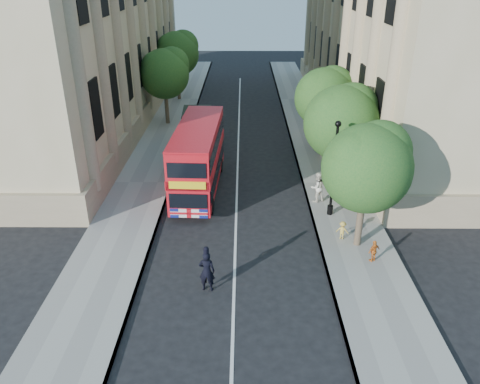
{
  "coord_description": "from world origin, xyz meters",
  "views": [
    {
      "loc": [
        0.35,
        -16.0,
        12.07
      ],
      "look_at": [
        0.22,
        4.15,
        2.3
      ],
      "focal_mm": 35.0,
      "sensor_mm": 36.0,
      "label": 1
    }
  ],
  "objects_px": {
    "double_decker_bus": "(198,156)",
    "woman_pedestrian": "(317,187)",
    "lamp_post": "(333,173)",
    "box_van": "(197,133)",
    "police_constable": "(207,271)"
  },
  "relations": [
    {
      "from": "police_constable",
      "to": "box_van",
      "type": "bearing_deg",
      "value": -77.84
    },
    {
      "from": "double_decker_bus",
      "to": "woman_pedestrian",
      "type": "height_order",
      "value": "double_decker_bus"
    },
    {
      "from": "lamp_post",
      "to": "woman_pedestrian",
      "type": "relative_size",
      "value": 2.99
    },
    {
      "from": "double_decker_bus",
      "to": "police_constable",
      "type": "xyz_separation_m",
      "value": [
        1.12,
        -9.56,
        -1.24
      ]
    },
    {
      "from": "woman_pedestrian",
      "to": "police_constable",
      "type": "bearing_deg",
      "value": 29.0
    },
    {
      "from": "box_van",
      "to": "police_constable",
      "type": "distance_m",
      "value": 16.06
    },
    {
      "from": "box_van",
      "to": "woman_pedestrian",
      "type": "distance_m",
      "value": 10.95
    },
    {
      "from": "box_van",
      "to": "woman_pedestrian",
      "type": "relative_size",
      "value": 2.9
    },
    {
      "from": "lamp_post",
      "to": "police_constable",
      "type": "relative_size",
      "value": 2.85
    },
    {
      "from": "police_constable",
      "to": "lamp_post",
      "type": "bearing_deg",
      "value": -128.07
    },
    {
      "from": "lamp_post",
      "to": "box_van",
      "type": "relative_size",
      "value": 1.03
    },
    {
      "from": "double_decker_bus",
      "to": "box_van",
      "type": "distance_m",
      "value": 6.47
    },
    {
      "from": "lamp_post",
      "to": "woman_pedestrian",
      "type": "distance_m",
      "value": 2.22
    },
    {
      "from": "double_decker_bus",
      "to": "police_constable",
      "type": "bearing_deg",
      "value": -80.79
    },
    {
      "from": "woman_pedestrian",
      "to": "box_van",
      "type": "bearing_deg",
      "value": -73.13
    }
  ]
}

